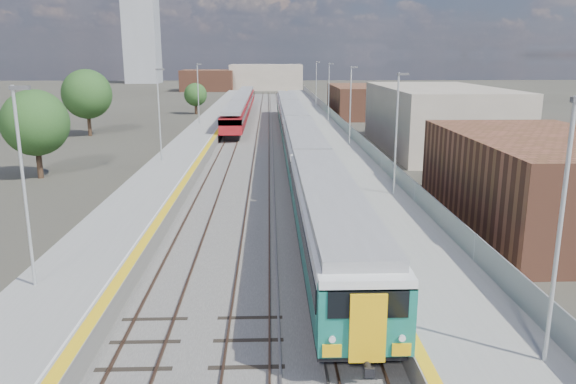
{
  "coord_description": "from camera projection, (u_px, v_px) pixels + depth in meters",
  "views": [
    {
      "loc": [
        -1.23,
        -12.22,
        9.53
      ],
      "look_at": [
        -0.23,
        17.76,
        2.2
      ],
      "focal_mm": 35.0,
      "sensor_mm": 36.0,
      "label": 1
    }
  ],
  "objects": [
    {
      "name": "red_train",
      "position": [
        242.0,
        105.0,
        87.22
      ],
      "size": [
        2.64,
        53.63,
        3.33
      ],
      "color": "black",
      "rests_on": "ground"
    },
    {
      "name": "tree_c",
      "position": [
        195.0,
        95.0,
        92.26
      ],
      "size": [
        3.76,
        3.76,
        5.1
      ],
      "color": "#382619",
      "rests_on": "ground"
    },
    {
      "name": "tree_a",
      "position": [
        35.0,
        123.0,
        43.63
      ],
      "size": [
        5.16,
        5.16,
        6.99
      ],
      "color": "#382619",
      "rests_on": "ground"
    },
    {
      "name": "tracks",
      "position": [
        266.0,
        137.0,
        66.68
      ],
      "size": [
        8.96,
        160.0,
        0.17
      ],
      "color": "#4C3323",
      "rests_on": "ground"
    },
    {
      "name": "buildings",
      "position": [
        204.0,
        50.0,
        145.59
      ],
      "size": [
        72.0,
        185.5,
        40.0
      ],
      "color": "brown",
      "rests_on": "ground"
    },
    {
      "name": "green_train",
      "position": [
        297.0,
        132.0,
        54.64
      ],
      "size": [
        2.87,
        80.01,
        3.16
      ],
      "color": "black",
      "rests_on": "ground"
    },
    {
      "name": "ground",
      "position": [
        280.0,
        143.0,
        62.71
      ],
      "size": [
        320.0,
        320.0,
        0.0
      ],
      "primitive_type": "plane",
      "color": "#47443A",
      "rests_on": "ground"
    },
    {
      "name": "tree_b",
      "position": [
        87.0,
        94.0,
        66.9
      ],
      "size": [
        5.86,
        5.86,
        7.95
      ],
      "color": "#382619",
      "rests_on": "ground"
    },
    {
      "name": "tree_d",
      "position": [
        423.0,
        96.0,
        82.33
      ],
      "size": [
        4.27,
        4.27,
        5.79
      ],
      "color": "#382619",
      "rests_on": "ground"
    },
    {
      "name": "platform_right",
      "position": [
        325.0,
        135.0,
        65.17
      ],
      "size": [
        4.7,
        155.0,
        8.52
      ],
      "color": "slate",
      "rests_on": "ground"
    },
    {
      "name": "ballast_bed",
      "position": [
        261.0,
        139.0,
        65.05
      ],
      "size": [
        10.5,
        155.0,
        0.06
      ],
      "primitive_type": "cube",
      "color": "#565451",
      "rests_on": "ground"
    },
    {
      "name": "platform_left",
      "position": [
        202.0,
        135.0,
        64.71
      ],
      "size": [
        4.3,
        155.0,
        8.52
      ],
      "color": "slate",
      "rests_on": "ground"
    }
  ]
}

